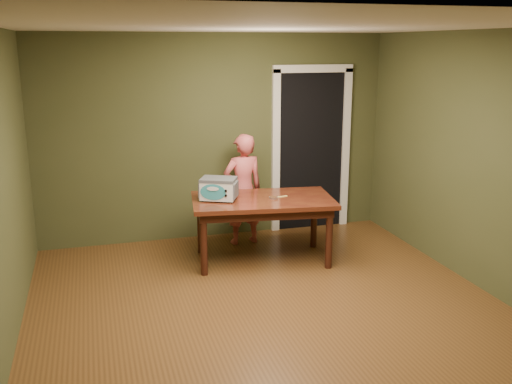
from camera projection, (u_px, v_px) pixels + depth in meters
floor at (276, 318)px, 5.26m from camera, size 5.00×5.00×0.00m
room_shell at (278, 135)px, 4.84m from camera, size 4.52×5.02×2.61m
doorway at (303, 148)px, 7.94m from camera, size 1.10×0.66×2.25m
dining_table at (263, 207)px, 6.53m from camera, size 1.71×1.11×0.75m
toy_oven at (219, 188)px, 6.40m from camera, size 0.48×0.42×0.25m
baking_pan at (273, 198)px, 6.49m from camera, size 0.10×0.10×0.02m
spatula at (280, 197)px, 6.55m from camera, size 0.18×0.06×0.01m
child at (243, 189)px, 7.11m from camera, size 0.55×0.39×1.40m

